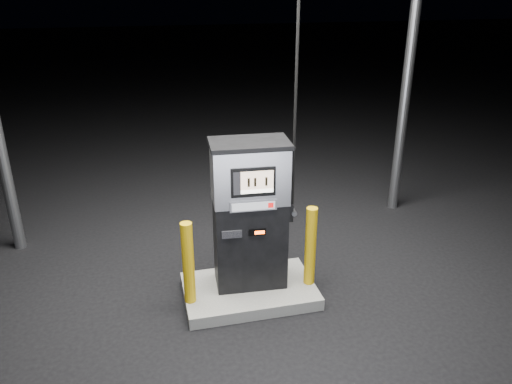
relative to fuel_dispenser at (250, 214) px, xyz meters
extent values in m
plane|color=black|center=(-0.04, -0.10, -1.09)|extent=(80.00, 80.00, 0.00)
cube|color=#62615D|center=(-0.04, -0.10, -1.01)|extent=(1.60, 1.00, 0.15)
cylinder|color=gray|center=(2.96, 1.90, 1.16)|extent=(0.16, 0.16, 4.50)
cube|color=black|center=(0.00, 0.00, -0.38)|extent=(0.87, 0.54, 1.11)
cube|color=#B2B2B9|center=(0.00, 0.00, 0.50)|extent=(0.89, 0.56, 0.67)
cube|color=black|center=(0.00, 0.00, 0.86)|extent=(0.93, 0.60, 0.05)
cube|color=black|center=(-0.02, -0.25, 0.50)|extent=(0.50, 0.06, 0.34)
cube|color=#C7AC90|center=(0.02, -0.27, 0.53)|extent=(0.36, 0.03, 0.21)
cube|color=white|center=(0.02, -0.27, 0.40)|extent=(0.36, 0.03, 0.04)
cube|color=#B2B2B9|center=(-0.02, -0.25, 0.22)|extent=(0.53, 0.06, 0.12)
cube|color=gray|center=(-0.02, -0.27, 0.22)|extent=(0.49, 0.03, 0.09)
cube|color=red|center=(0.17, -0.28, 0.22)|extent=(0.06, 0.01, 0.06)
cube|color=black|center=(0.02, -0.25, -0.12)|extent=(0.20, 0.03, 0.08)
cube|color=#FF470C|center=(0.05, -0.27, -0.12)|extent=(0.12, 0.01, 0.04)
cube|color=black|center=(-0.27, -0.24, -0.12)|extent=(0.23, 0.04, 0.09)
cube|color=black|center=(0.46, -0.03, -0.01)|extent=(0.10, 0.17, 0.22)
cylinder|color=gray|center=(0.51, -0.03, -0.01)|extent=(0.07, 0.20, 0.06)
cylinder|color=black|center=(0.49, -0.07, 1.48)|extent=(0.03, 0.03, 2.75)
cylinder|color=#C5970A|center=(-0.78, -0.23, -0.43)|extent=(0.17, 0.17, 1.02)
cylinder|color=#C5970A|center=(0.70, -0.19, -0.43)|extent=(0.15, 0.15, 1.02)
camera|label=1|loc=(-1.18, -5.17, 2.54)|focal=35.00mm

